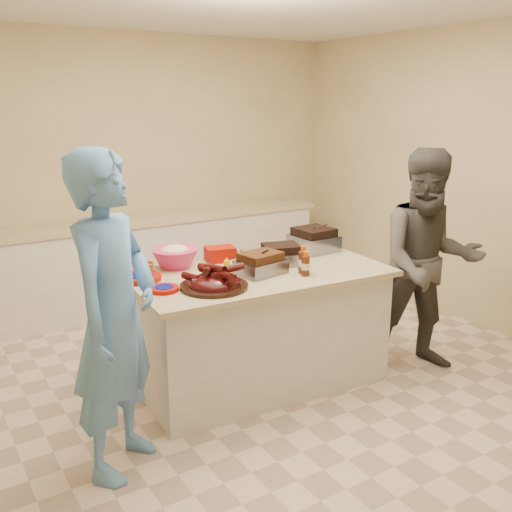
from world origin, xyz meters
TOP-DOWN VIEW (x-y plane):
  - room at (0.00, 0.00)m, footprint 4.50×5.00m
  - back_counter at (0.00, 2.20)m, footprint 3.60×0.64m
  - island at (-0.09, 0.10)m, footprint 1.88×1.09m
  - rib_platter at (-0.54, -0.06)m, footprint 0.48×0.48m
  - pulled_pork_tray at (-0.11, 0.05)m, footprint 0.36×0.29m
  - brisket_tray at (0.15, 0.17)m, footprint 0.36×0.33m
  - roasting_pan at (0.59, 0.35)m, footprint 0.34×0.34m
  - coleslaw_bowl at (-0.55, 0.51)m, footprint 0.37×0.37m
  - sausage_plate at (-0.05, 0.47)m, footprint 0.34×0.34m
  - mac_cheese_dish at (0.56, 0.43)m, footprint 0.32×0.25m
  - bbq_bottle_a at (0.12, -0.16)m, footprint 0.06×0.06m
  - bbq_bottle_b at (0.14, -0.11)m, footprint 0.07×0.07m
  - mustard_bottle at (-0.30, 0.20)m, footprint 0.04×0.04m
  - sauce_bowl at (-0.17, 0.25)m, footprint 0.15×0.06m
  - plate_stack_large at (-0.88, 0.35)m, footprint 0.30×0.30m
  - plate_stack_small at (-0.84, 0.06)m, footprint 0.20×0.20m
  - plastic_cup at (-0.80, 0.43)m, footprint 0.11×0.10m
  - basket_stack at (-0.19, 0.49)m, footprint 0.24×0.20m
  - guest_blue at (-1.30, -0.33)m, footprint 1.71×1.79m
  - guest_gray at (1.13, -0.37)m, footprint 1.61×1.89m

SIDE VIEW (x-z plane):
  - room at x=0.00m, z-range -1.35..1.35m
  - island at x=-0.09m, z-range -0.43..0.43m
  - guest_blue at x=-1.30m, z-range -0.22..0.22m
  - guest_gray at x=1.13m, z-range -0.32..0.32m
  - back_counter at x=0.00m, z-range 0.00..0.90m
  - rib_platter at x=-0.54m, z-range 0.77..0.95m
  - pulled_pork_tray at x=-0.11m, z-range 0.81..0.91m
  - brisket_tray at x=0.15m, z-range 0.82..0.91m
  - roasting_pan at x=0.59m, z-range 0.80..0.93m
  - coleslaw_bowl at x=-0.55m, z-range 0.74..0.98m
  - sausage_plate at x=-0.05m, z-range 0.84..0.88m
  - mac_cheese_dish at x=0.56m, z-range 0.82..0.90m
  - bbq_bottle_a at x=0.12m, z-range 0.77..0.95m
  - bbq_bottle_b at x=0.14m, z-range 0.76..0.96m
  - mustard_bottle at x=-0.30m, z-range 0.81..0.92m
  - sauce_bowl at x=-0.17m, z-range 0.79..0.94m
  - plate_stack_large at x=-0.88m, z-range 0.84..0.88m
  - plate_stack_small at x=-0.84m, z-range 0.85..0.87m
  - plastic_cup at x=-0.80m, z-range 0.81..0.91m
  - basket_stack at x=-0.19m, z-range 0.81..0.91m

